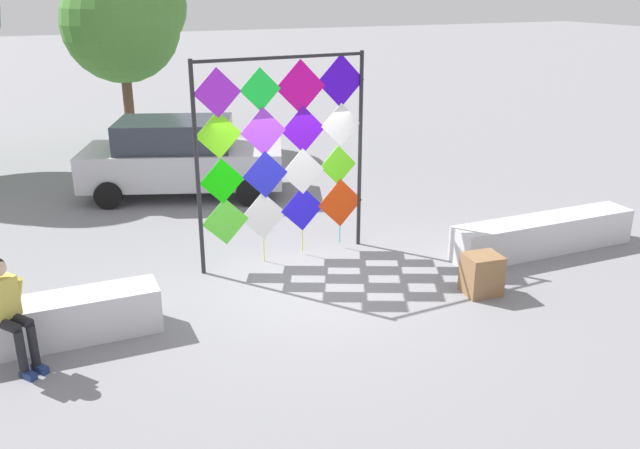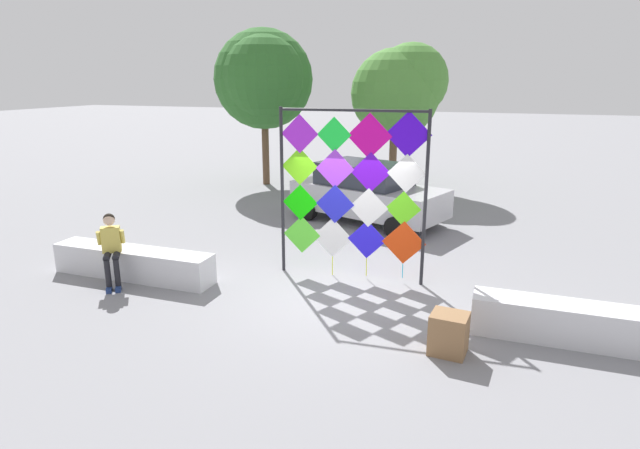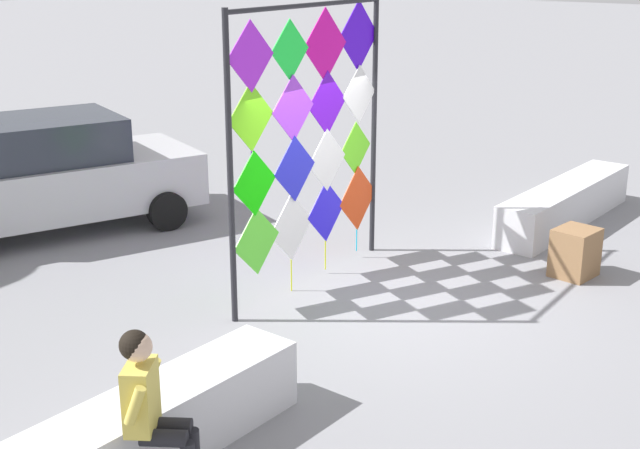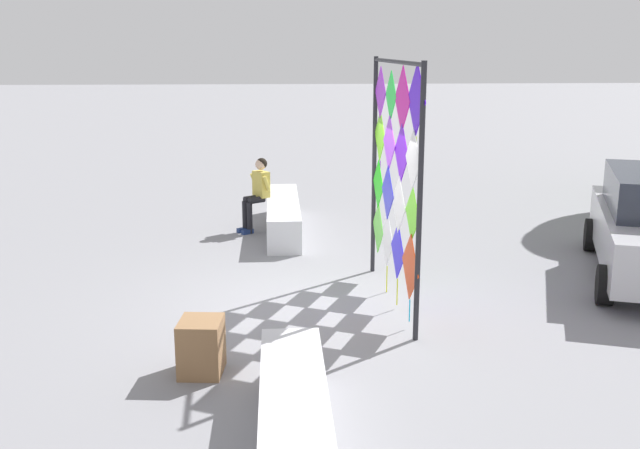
{
  "view_description": "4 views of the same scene",
  "coord_description": "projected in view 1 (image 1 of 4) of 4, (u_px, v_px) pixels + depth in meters",
  "views": [
    {
      "loc": [
        -3.79,
        -9.17,
        4.57
      ],
      "look_at": [
        0.33,
        0.41,
        0.8
      ],
      "focal_mm": 37.56,
      "sensor_mm": 36.0,
      "label": 1
    },
    {
      "loc": [
        2.83,
        -8.89,
        4.04
      ],
      "look_at": [
        -0.54,
        0.59,
        1.24
      ],
      "focal_mm": 29.44,
      "sensor_mm": 36.0,
      "label": 2
    },
    {
      "loc": [
        -8.03,
        -5.39,
        4.08
      ],
      "look_at": [
        -0.45,
        0.63,
        0.97
      ],
      "focal_mm": 48.27,
      "sensor_mm": 36.0,
      "label": 3
    },
    {
      "loc": [
        10.23,
        -0.57,
        3.7
      ],
      "look_at": [
        -0.52,
        0.08,
        1.06
      ],
      "focal_mm": 41.63,
      "sensor_mm": 36.0,
      "label": 4
    }
  ],
  "objects": [
    {
      "name": "ground",
      "position": [
        312.0,
        281.0,
        10.88
      ],
      "size": [
        120.0,
        120.0,
        0.0
      ],
      "primitive_type": "plane",
      "color": "gray"
    },
    {
      "name": "plaza_ledge_right",
      "position": [
        543.0,
        234.0,
        12.01
      ],
      "size": [
        3.61,
        0.63,
        0.63
      ],
      "primitive_type": "cube",
      "color": "silver",
      "rests_on": "ground"
    },
    {
      "name": "parked_car",
      "position": [
        181.0,
        157.0,
        15.09
      ],
      "size": [
        4.8,
        3.26,
        1.72
      ],
      "color": "#B7B7BC",
      "rests_on": "ground"
    },
    {
      "name": "seated_vendor",
      "position": [
        8.0,
        306.0,
        8.14
      ],
      "size": [
        0.67,
        0.71,
        1.48
      ],
      "color": "black",
      "rests_on": "ground"
    },
    {
      "name": "plaza_ledge_left",
      "position": [
        20.0,
        327.0,
        8.79
      ],
      "size": [
        3.61,
        0.63,
        0.63
      ],
      "primitive_type": "cube",
      "color": "silver",
      "rests_on": "ground"
    },
    {
      "name": "tree_palm_like",
      "position": [
        128.0,
        15.0,
        18.72
      ],
      "size": [
        3.53,
        3.28,
        5.33
      ],
      "color": "brown",
      "rests_on": "ground"
    },
    {
      "name": "cardboard_box_large",
      "position": [
        482.0,
        274.0,
        10.36
      ],
      "size": [
        0.59,
        0.53,
        0.64
      ],
      "primitive_type": "cube",
      "rotation": [
        0.0,
        0.0,
        -0.1
      ],
      "color": "olive",
      "rests_on": "ground"
    },
    {
      "name": "kite_display_rack",
      "position": [
        284.0,
        147.0,
        11.15
      ],
      "size": [
        3.06,
        0.24,
        3.53
      ],
      "color": "#232328",
      "rests_on": "ground"
    }
  ]
}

